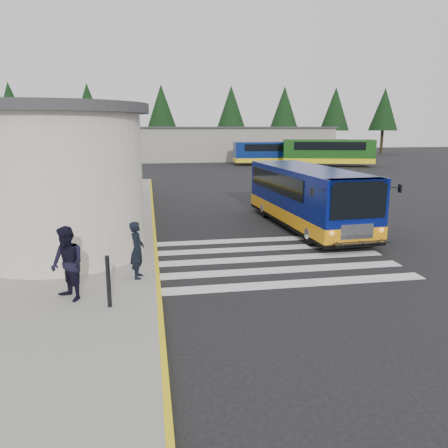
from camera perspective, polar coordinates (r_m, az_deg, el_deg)
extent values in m
plane|color=black|center=(15.32, 6.47, -3.57)|extent=(140.00, 140.00, 0.00)
cube|color=gray|center=(19.19, -24.08, -1.06)|extent=(10.00, 34.00, 0.15)
cube|color=yellow|center=(18.58, -9.14, -0.50)|extent=(0.12, 34.00, 0.16)
cylinder|color=beige|center=(14.98, -20.62, 4.72)|extent=(5.20, 5.20, 4.50)
cylinder|color=#38383A|center=(14.88, -21.36, 13.90)|extent=(5.80, 5.80, 0.30)
cube|color=black|center=(19.47, -16.49, 3.25)|extent=(0.08, 1.20, 2.20)
cube|color=#38383A|center=(19.26, -15.30, 7.13)|extent=(1.20, 1.80, 0.12)
cube|color=silver|center=(12.27, 8.41, -7.76)|extent=(8.00, 0.55, 0.01)
cube|color=silver|center=(13.35, 6.81, -6.01)|extent=(8.00, 0.55, 0.01)
cube|color=silver|center=(14.45, 5.45, -4.52)|extent=(8.00, 0.55, 0.01)
cube|color=silver|center=(15.56, 4.29, -3.24)|extent=(8.00, 0.55, 0.01)
cube|color=silver|center=(16.68, 3.29, -2.13)|extent=(8.00, 0.55, 0.01)
cube|color=gray|center=(57.07, 0.44, 10.39)|extent=(26.00, 8.00, 4.00)
cube|color=#38383A|center=(57.02, 0.45, 12.50)|extent=(26.40, 8.40, 0.20)
cylinder|color=black|center=(66.57, -25.73, 9.31)|extent=(0.44, 0.44, 3.60)
cone|color=black|center=(66.57, -26.16, 13.60)|extent=(4.40, 4.40, 6.40)
cylinder|color=black|center=(64.62, -17.06, 9.94)|extent=(0.44, 0.44, 3.60)
cone|color=black|center=(64.62, -17.35, 14.36)|extent=(4.40, 4.40, 6.40)
cylinder|color=black|center=(64.19, -8.03, 10.35)|extent=(0.44, 0.44, 3.60)
cone|color=black|center=(64.19, -8.17, 14.81)|extent=(4.40, 4.40, 6.40)
cylinder|color=black|center=(65.30, 0.92, 10.50)|extent=(0.44, 0.44, 3.60)
cone|color=black|center=(65.30, 0.94, 14.89)|extent=(4.40, 4.40, 6.40)
cylinder|color=black|center=(67.26, 7.74, 10.45)|extent=(0.44, 0.44, 3.60)
cone|color=black|center=(67.26, 7.87, 14.71)|extent=(4.40, 4.40, 6.40)
cylinder|color=black|center=(70.08, 14.10, 10.28)|extent=(0.44, 0.44, 3.60)
cone|color=black|center=(70.08, 14.32, 14.36)|extent=(4.40, 4.40, 6.40)
cylinder|color=black|center=(73.66, 19.89, 10.01)|extent=(0.44, 0.44, 3.60)
cone|color=black|center=(73.66, 20.19, 13.89)|extent=(4.40, 4.40, 6.40)
cube|color=#081261|center=(18.91, 10.73, 3.93)|extent=(2.83, 8.47, 2.18)
cube|color=orange|center=(19.05, 10.63, 1.46)|extent=(2.86, 8.50, 0.52)
cube|color=black|center=(19.11, 10.59, 0.56)|extent=(2.85, 8.49, 0.20)
cube|color=black|center=(15.18, 17.20, 2.79)|extent=(2.04, 0.18, 1.16)
cube|color=silver|center=(15.37, 16.97, -0.96)|extent=(1.21, 0.13, 0.51)
cube|color=black|center=(19.09, 6.63, 5.48)|extent=(0.42, 6.11, 0.83)
cube|color=black|center=(20.01, 13.02, 5.57)|extent=(0.42, 6.11, 0.83)
cylinder|color=black|center=(16.20, 11.26, -1.21)|extent=(0.33, 0.91, 0.89)
cylinder|color=black|center=(17.14, 17.48, -0.79)|extent=(0.33, 0.91, 0.89)
cylinder|color=black|center=(20.92, 5.38, 2.10)|extent=(0.33, 0.91, 0.89)
cylinder|color=black|center=(21.66, 10.50, 2.30)|extent=(0.33, 0.91, 0.89)
cube|color=black|center=(14.51, 11.43, 4.16)|extent=(0.06, 0.17, 0.28)
cube|color=black|center=(16.13, 21.99, 4.33)|extent=(0.06, 0.17, 0.28)
imported|color=black|center=(12.21, -11.27, -3.34)|extent=(0.44, 0.62, 1.59)
imported|color=black|center=(11.08, -19.77, -4.93)|extent=(1.08, 1.11, 1.81)
cylinder|color=black|center=(10.47, -14.86, -7.28)|extent=(0.10, 0.10, 1.23)
cube|color=navy|center=(49.93, 6.25, 9.37)|extent=(8.56, 2.82, 2.16)
cube|color=yellow|center=(49.98, 6.22, 8.37)|extent=(8.59, 2.85, 0.47)
cube|color=black|center=(49.90, 6.26, 9.96)|extent=(6.69, 2.76, 0.75)
cube|color=#164612|center=(48.99, 13.39, 9.27)|extent=(9.91, 4.94, 2.44)
cube|color=yellow|center=(49.05, 13.33, 8.12)|extent=(9.95, 4.98, 0.53)
cube|color=black|center=(48.96, 13.42, 9.95)|extent=(7.87, 4.47, 0.85)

